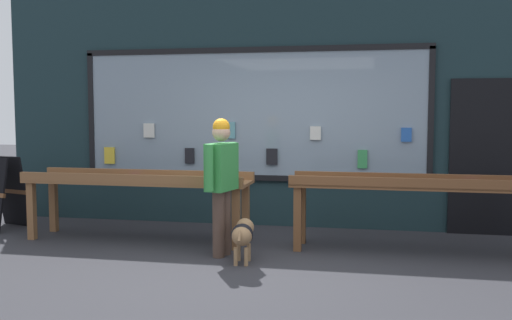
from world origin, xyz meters
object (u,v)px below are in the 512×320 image
Objects in this scene: display_table_left at (137,185)px; person_browsing at (222,177)px; display_table_right at (416,191)px; sandwich_board_sign at (1,193)px; small_dog at (243,234)px.

display_table_left is 1.86× the size of person_browsing.
display_table_right reaches higher than display_table_left.
display_table_right is (3.46, -0.00, 0.02)m from display_table_left.
display_table_right is at bearing -60.94° from person_browsing.
sandwich_board_sign is at bearing 90.03° from person_browsing.
sandwich_board_sign is (-2.18, 0.29, -0.21)m from display_table_left.
person_browsing is (1.27, -0.58, 0.19)m from display_table_left.
person_browsing is 1.55× the size of sandwich_board_sign.
sandwich_board_sign is (-3.45, 0.87, -0.40)m from person_browsing.
small_dog is (-1.89, -0.81, -0.42)m from display_table_right.
small_dog is 0.55× the size of sandwich_board_sign.
small_dog is at bearing -113.66° from person_browsing.
display_table_left is 1.41m from person_browsing.
display_table_left is at bearing 8.52° from sandwich_board_sign.
person_browsing reaches higher than small_dog.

